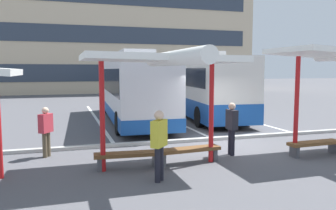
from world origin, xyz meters
TOP-DOWN VIEW (x-y plane):
  - ground_plane at (0.00, 0.00)m, footprint 160.00×160.00m
  - terminal_building at (0.03, 34.55)m, footprint 36.07×12.89m
  - coach_bus_0 at (-2.08, 6.58)m, footprint 3.03×10.92m
  - coach_bus_1 at (2.13, 7.78)m, footprint 3.69×11.92m
  - lane_stripe_0 at (-3.88, 7.72)m, footprint 0.16×14.00m
  - lane_stripe_1 at (0.00, 7.72)m, footprint 0.16×14.00m
  - lane_stripe_2 at (3.88, 7.72)m, footprint 0.16×14.00m
  - waiting_shelter_1 at (-3.05, -2.35)m, footprint 4.16×4.78m
  - bench_1 at (-3.95, -2.03)m, footprint 1.87×0.56m
  - bench_2 at (-2.15, -2.00)m, footprint 1.97×0.56m
  - bench_3 at (2.00, -2.36)m, footprint 1.86×0.49m
  - platform_kerb at (0.00, 0.72)m, footprint 44.00×0.24m
  - waiting_passenger_0 at (-0.52, -1.54)m, footprint 0.24×0.50m
  - waiting_passenger_1 at (-6.15, -0.04)m, footprint 0.45×0.50m
  - waiting_passenger_2 at (-3.42, -3.33)m, footprint 0.50×0.52m

SIDE VIEW (x-z plane):
  - ground_plane at x=0.00m, z-range 0.00..0.00m
  - lane_stripe_0 at x=-3.88m, z-range 0.00..0.01m
  - lane_stripe_1 at x=0.00m, z-range 0.00..0.01m
  - lane_stripe_2 at x=3.88m, z-range 0.00..0.01m
  - platform_kerb at x=0.00m, z-range 0.00..0.12m
  - bench_1 at x=-3.95m, z-range 0.11..0.56m
  - bench_3 at x=2.00m, z-range 0.12..0.57m
  - bench_2 at x=-2.15m, z-range 0.12..0.57m
  - waiting_passenger_1 at x=-6.15m, z-range 0.11..1.68m
  - waiting_passenger_0 at x=-0.52m, z-range 0.13..1.82m
  - waiting_passenger_2 at x=-3.42m, z-range 0.15..1.89m
  - coach_bus_1 at x=2.13m, z-range -0.15..3.56m
  - coach_bus_0 at x=-2.08m, z-range -0.10..3.57m
  - waiting_shelter_1 at x=-3.05m, z-range 1.36..4.53m
  - terminal_building at x=0.03m, z-range -1.36..23.01m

